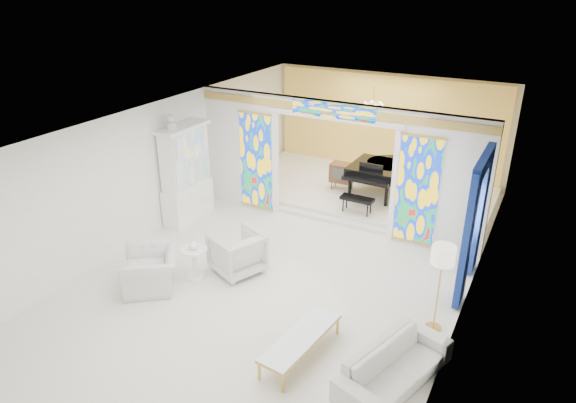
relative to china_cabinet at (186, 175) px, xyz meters
The scene contains 24 objects.
floor 3.47m from the china_cabinet, 10.50° to the right, with size 12.00×12.00×0.00m, color silver.
ceiling 3.75m from the china_cabinet, 10.50° to the right, with size 7.00×12.00×0.02m, color silver.
wall_back 6.30m from the china_cabinet, 59.24° to the left, with size 7.00×0.02×3.00m, color white.
wall_front 7.35m from the china_cabinet, 64.01° to the right, with size 7.00×0.02×3.00m, color white.
wall_left 0.74m from the china_cabinet, 115.42° to the right, with size 0.02×12.00×3.00m, color white.
wall_right 6.75m from the china_cabinet, ahead, with size 0.02×12.00×3.00m, color white.
partition_wall 3.54m from the china_cabinet, 23.50° to the left, with size 7.00×0.22×3.00m.
stained_glass_left 1.76m from the china_cabinet, 47.47° to the left, with size 0.90×0.04×2.40m, color gold.
stained_glass_right 5.41m from the china_cabinet, 13.85° to the left, with size 0.90×0.04×2.40m, color gold.
stained_glass_transom 3.84m from the china_cabinet, 21.91° to the left, with size 2.00×0.04×0.34m, color gold.
alcove_platform 4.88m from the china_cabinet, 47.45° to the left, with size 6.80×3.80×0.18m, color silver.
gold_curtain_back 6.19m from the china_cabinet, 58.67° to the left, with size 6.70×0.10×2.90m, color gold.
chandelier 5.02m from the china_cabinet, 44.89° to the left, with size 0.48×0.48×0.30m, color gold.
blue_drapes 6.63m from the china_cabinet, ahead, with size 0.14×1.85×2.65m.
china_cabinet is the anchor object (origin of this frame).
armchair_left 3.12m from the china_cabinet, 65.52° to the right, with size 1.14×1.00×0.74m, color white.
armchair_right 2.94m from the china_cabinet, 32.02° to the right, with size 0.92×0.95×0.86m, color white.
sofa 6.92m from the china_cabinet, 26.04° to the right, with size 2.02×0.79×0.59m, color silver.
side_table 2.86m from the china_cabinet, 49.38° to the right, with size 0.58×0.58×0.65m.
vase 2.80m from the china_cabinet, 49.38° to the right, with size 0.19×0.19×0.20m, color silver.
coffee_table 5.73m from the china_cabinet, 34.02° to the right, with size 0.72×1.75×0.38m.
floor_lamp 6.57m from the china_cabinet, 12.96° to the right, with size 0.51×0.51×1.60m.
grand_piano 5.09m from the china_cabinet, 41.52° to the left, with size 1.61×2.51×1.00m.
tv_console 4.21m from the china_cabinet, 48.73° to the left, with size 0.65×0.46×0.73m.
Camera 1 is at (4.35, -8.38, 5.59)m, focal length 32.00 mm.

